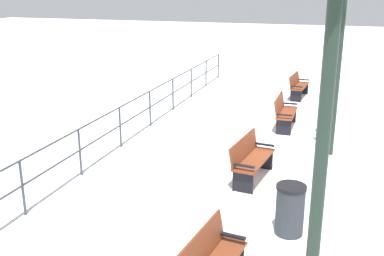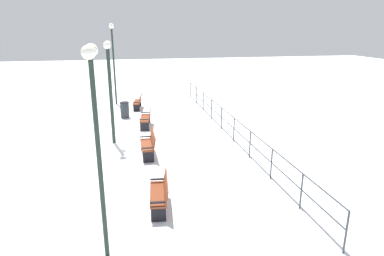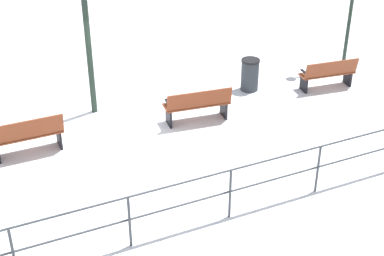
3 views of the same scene
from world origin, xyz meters
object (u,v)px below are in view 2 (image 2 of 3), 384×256
at_px(bench_fourth, 161,193).
at_px(lamppost_far, 95,114).
at_px(bench_third, 149,144).
at_px(bench_second, 147,118).
at_px(lamppost_near, 113,46).
at_px(lamppost_middle, 109,76).
at_px(bench_nearest, 138,101).
at_px(trash_bin, 125,110).

height_order(bench_fourth, lamppost_far, lamppost_far).
bearing_deg(bench_third, bench_second, -93.07).
bearing_deg(bench_third, bench_fourth, 89.88).
bearing_deg(lamppost_near, lamppost_middle, 90.00).
height_order(bench_nearest, bench_second, bench_second).
distance_m(bench_fourth, lamppost_near, 14.46).
xyz_separation_m(bench_nearest, bench_third, (-0.03, 8.21, 0.03)).
relative_size(bench_fourth, lamppost_far, 0.35).
relative_size(bench_third, lamppost_middle, 0.36).
xyz_separation_m(bench_third, bench_fourth, (-0.01, 4.12, -0.03)).
xyz_separation_m(bench_third, trash_bin, (0.89, -6.21, -0.05)).
xyz_separation_m(lamppost_near, lamppost_middle, (0.00, 7.97, -0.79)).
distance_m(lamppost_near, lamppost_middle, 8.01).
bearing_deg(lamppost_middle, bench_third, 126.69).
bearing_deg(bench_nearest, bench_second, 100.23).
xyz_separation_m(bench_third, lamppost_far, (1.42, 5.96, 2.82)).
height_order(bench_second, lamppost_near, lamppost_near).
distance_m(lamppost_near, trash_bin, 4.99).
bearing_deg(lamppost_middle, trash_bin, -97.02).
bearing_deg(bench_second, lamppost_middle, 60.40).
relative_size(bench_fourth, lamppost_middle, 0.37).
relative_size(lamppost_middle, trash_bin, 4.90).
height_order(bench_third, lamppost_near, lamppost_near).
xyz_separation_m(lamppost_far, trash_bin, (-0.53, -12.17, -2.87)).
distance_m(lamppost_middle, trash_bin, 5.03).
bearing_deg(trash_bin, lamppost_near, -81.79).
relative_size(bench_nearest, lamppost_middle, 0.37).
distance_m(bench_third, lamppost_far, 6.74).
xyz_separation_m(lamppost_near, lamppost_far, (0.00, 15.84, -0.46)).
xyz_separation_m(bench_nearest, bench_second, (-0.23, 4.11, 0.02)).
xyz_separation_m(bench_third, lamppost_middle, (1.42, -1.91, 2.50)).
distance_m(bench_nearest, bench_second, 4.12).
distance_m(bench_third, lamppost_middle, 3.45).
bearing_deg(lamppost_near, lamppost_far, 90.00).
bearing_deg(lamppost_near, trash_bin, 98.21).
bearing_deg(lamppost_near, bench_third, 98.20).
xyz_separation_m(bench_third, lamppost_near, (1.42, -9.88, 3.28)).
relative_size(bench_third, trash_bin, 1.76).
distance_m(bench_fourth, trash_bin, 10.37).
relative_size(bench_fourth, lamppost_near, 0.32).
relative_size(bench_second, bench_fourth, 1.04).
bearing_deg(bench_fourth, bench_second, -86.14).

